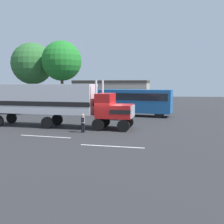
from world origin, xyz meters
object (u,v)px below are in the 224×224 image
object	(u,v)px
tree_left	(62,61)
tree_center	(32,64)
person_bystander	(83,122)
semi_truck	(53,101)
parked_bus	(129,100)
parked_car	(9,108)

from	to	relation	value
tree_left	tree_center	xyz separation A→B (m)	(-5.72, 2.43, -0.19)
person_bystander	tree_center	world-z (taller)	tree_center
semi_truck	tree_center	bearing A→B (deg)	118.87
parked_bus	tree_left	distance (m)	12.81
person_bystander	tree_center	bearing A→B (deg)	123.36
person_bystander	tree_left	world-z (taller)	tree_left
person_bystander	tree_center	xyz separation A→B (m)	(-12.93, 19.63, 6.46)
parked_car	tree_left	size ratio (longest dim) A/B	0.42
semi_truck	person_bystander	distance (m)	4.67
tree_left	tree_center	world-z (taller)	tree_center
tree_center	parked_bus	bearing A→B (deg)	-24.64
person_bystander	tree_center	distance (m)	24.38
semi_truck	parked_car	xyz separation A→B (m)	(-9.93, 9.90, -1.72)
parked_car	person_bystander	bearing A→B (deg)	-42.85
tree_left	tree_center	distance (m)	6.22
semi_truck	tree_left	world-z (taller)	tree_left
person_bystander	tree_center	size ratio (longest dim) A/B	0.15
semi_truck	parked_bus	bearing A→B (deg)	54.86
semi_truck	parked_bus	xyz separation A→B (m)	(6.77, 9.63, -0.46)
person_bystander	parked_bus	distance (m)	12.69
semi_truck	tree_center	xyz separation A→B (m)	(-9.40, 17.05, 4.83)
parked_bus	tree_left	world-z (taller)	tree_left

